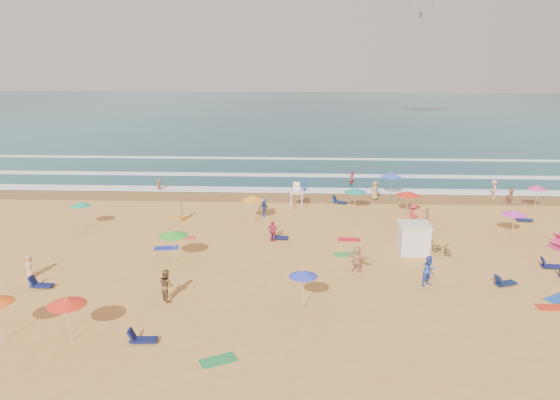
{
  "coord_description": "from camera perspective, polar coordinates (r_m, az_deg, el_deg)",
  "views": [
    {
      "loc": [
        -0.54,
        -38.9,
        13.78
      ],
      "look_at": [
        -2.59,
        6.0,
        1.5
      ],
      "focal_mm": 35.0,
      "sensor_mm": 36.0,
      "label": 1
    }
  ],
  "objects": [
    {
      "name": "loungers",
      "position": [
        38.37,
        10.35,
        -5.75
      ],
      "size": [
        35.53,
        26.58,
        0.34
      ],
      "color": "#0F174F",
      "rests_on": "ground"
    },
    {
      "name": "lifeguard_stand",
      "position": [
        49.17,
        1.74,
        0.27
      ],
      "size": [
        1.2,
        1.2,
        2.1
      ],
      "primitive_type": null,
      "color": "white",
      "rests_on": "ground"
    },
    {
      "name": "bicycle",
      "position": [
        40.01,
        16.5,
        -4.89
      ],
      "size": [
        1.41,
        1.58,
        0.83
      ],
      "primitive_type": "imported",
      "rotation": [
        0.0,
        0.0,
        0.67
      ],
      "color": "black",
      "rests_on": "ground"
    },
    {
      "name": "cabana",
      "position": [
        39.68,
        13.79,
        -3.96
      ],
      "size": [
        2.0,
        2.0,
        2.0
      ],
      "primitive_type": "cube",
      "color": "silver",
      "rests_on": "ground"
    },
    {
      "name": "beachgoers",
      "position": [
        44.43,
        7.62,
        -1.81
      ],
      "size": [
        37.43,
        29.98,
        2.14
      ],
      "color": "tan",
      "rests_on": "ground"
    },
    {
      "name": "beach_umbrellas",
      "position": [
        41.25,
        7.82,
        -1.32
      ],
      "size": [
        56.91,
        29.9,
        0.81
      ],
      "color": "green",
      "rests_on": "ground"
    },
    {
      "name": "wet_sand",
      "position": [
        53.21,
        3.11,
        0.26
      ],
      "size": [
        220.0,
        220.0,
        0.0
      ],
      "primitive_type": "plane",
      "color": "olive",
      "rests_on": "ground"
    },
    {
      "name": "surf_foam",
      "position": [
        61.75,
        3.06,
        2.46
      ],
      "size": [
        200.0,
        18.7,
        0.05
      ],
      "color": "white",
      "rests_on": "ground"
    },
    {
      "name": "ground",
      "position": [
        41.27,
        3.22,
        -4.25
      ],
      "size": [
        220.0,
        220.0,
        0.0
      ],
      "primitive_type": "plane",
      "color": "gold",
      "rests_on": "ground"
    },
    {
      "name": "ocean",
      "position": [
        123.67,
        2.88,
        8.86
      ],
      "size": [
        220.0,
        140.0,
        0.18
      ],
      "primitive_type": "cube",
      "color": "#0C4756",
      "rests_on": "ground"
    },
    {
      "name": "cabana_roof",
      "position": [
        39.35,
        13.89,
        -2.51
      ],
      "size": [
        2.2,
        2.2,
        0.12
      ],
      "primitive_type": "cube",
      "color": "silver",
      "rests_on": "cabana"
    },
    {
      "name": "towels",
      "position": [
        37.24,
        2.83,
        -6.43
      ],
      "size": [
        45.12,
        23.29,
        0.03
      ],
      "color": "red",
      "rests_on": "ground"
    }
  ]
}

